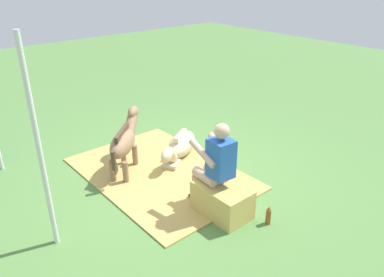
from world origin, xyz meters
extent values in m
plane|color=#568442|center=(0.00, 0.00, 0.00)|extent=(24.00, 24.00, 0.00)
cube|color=tan|center=(0.15, 0.19, 0.01)|extent=(2.92, 2.00, 0.02)
cube|color=tan|center=(-1.24, 0.19, 0.21)|extent=(0.76, 0.48, 0.42)
cylinder|color=#D8AD8C|center=(-0.99, 0.27, 0.49)|extent=(0.41, 0.17, 0.14)
cylinder|color=#D8AD8C|center=(-0.79, 0.26, 0.21)|extent=(0.11, 0.11, 0.42)
cube|color=black|center=(-0.79, 0.26, 0.03)|extent=(0.23, 0.12, 0.06)
cylinder|color=#D8AD8C|center=(-1.00, 0.07, 0.49)|extent=(0.41, 0.17, 0.14)
cylinder|color=#D8AD8C|center=(-0.80, 0.06, 0.21)|extent=(0.11, 0.11, 0.42)
cube|color=black|center=(-0.80, 0.06, 0.03)|extent=(0.23, 0.12, 0.06)
cube|color=#2659B2|center=(-1.19, 0.19, 0.82)|extent=(0.32, 0.30, 0.52)
cylinder|color=#D8AD8C|center=(-1.00, 0.34, 0.87)|extent=(0.51, 0.13, 0.26)
cylinder|color=#D8AD8C|center=(-1.03, 0.02, 0.87)|extent=(0.51, 0.13, 0.26)
sphere|color=#D8AD8C|center=(-1.19, 0.19, 1.20)|extent=(0.20, 0.20, 0.20)
ellipsoid|color=#8C6B4C|center=(0.53, 0.62, 0.53)|extent=(0.80, 0.84, 0.34)
cylinder|color=#8C6B4C|center=(0.79, 0.48, 0.18)|extent=(0.09, 0.09, 0.36)
cylinder|color=#8C6B4C|center=(0.64, 0.34, 0.18)|extent=(0.09, 0.09, 0.36)
cylinder|color=#8C6B4C|center=(0.42, 0.89, 0.18)|extent=(0.09, 0.09, 0.36)
cylinder|color=#8C6B4C|center=(0.27, 0.76, 0.18)|extent=(0.09, 0.09, 0.36)
cylinder|color=#8C6B4C|center=(0.87, 0.25, 0.63)|extent=(0.38, 0.39, 0.33)
ellipsoid|color=#8C6B4C|center=(0.99, 0.11, 0.79)|extent=(0.33, 0.34, 0.20)
cube|color=#4D3A2A|center=(0.53, 0.62, 0.72)|extent=(0.45, 0.48, 0.08)
cylinder|color=#4D3A2A|center=(0.22, 0.97, 0.48)|extent=(0.07, 0.07, 0.30)
ellipsoid|color=beige|center=(0.48, -0.53, 0.18)|extent=(0.80, 0.96, 0.36)
cube|color=beige|center=(0.19, -0.07, 0.05)|extent=(0.35, 0.36, 0.10)
cylinder|color=beige|center=(0.18, -0.05, 0.24)|extent=(0.30, 0.34, 0.30)
ellipsoid|color=beige|center=(0.09, 0.10, 0.32)|extent=(0.29, 0.34, 0.20)
cube|color=beige|center=(0.44, -0.46, 0.38)|extent=(0.30, 0.42, 0.08)
cylinder|color=brown|center=(-1.80, -0.11, 0.10)|extent=(0.07, 0.07, 0.21)
cone|color=brown|center=(-1.80, -0.11, 0.24)|extent=(0.06, 0.06, 0.06)
cylinder|color=silver|center=(-0.35, 2.12, 1.26)|extent=(0.06, 0.06, 2.52)
camera|label=1|loc=(-4.16, 3.23, 3.08)|focal=35.18mm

